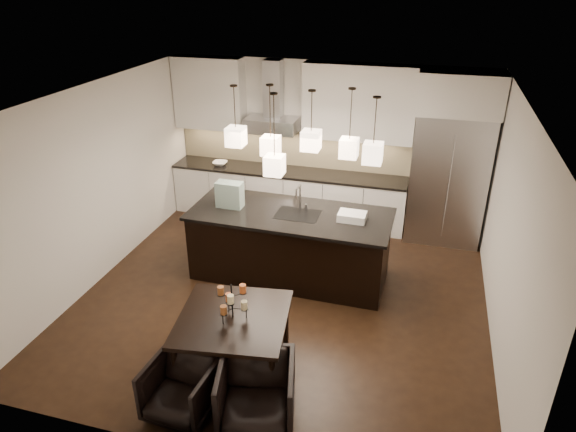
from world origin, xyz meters
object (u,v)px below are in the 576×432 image
(dining_table, at_px, (234,342))
(armchair_left, at_px, (182,389))
(refrigerator, at_px, (448,179))
(armchair_right, at_px, (256,393))
(island_body, at_px, (290,246))

(dining_table, distance_m, armchair_left, 0.82)
(refrigerator, distance_m, armchair_right, 4.96)
(refrigerator, height_order, dining_table, refrigerator)
(armchair_left, bearing_deg, armchair_right, 12.58)
(island_body, bearing_deg, dining_table, -91.20)
(refrigerator, bearing_deg, armchair_left, -118.34)
(refrigerator, relative_size, armchair_right, 2.79)
(refrigerator, relative_size, dining_table, 1.80)
(refrigerator, height_order, armchair_left, refrigerator)
(island_body, bearing_deg, refrigerator, 41.28)
(island_body, height_order, dining_table, island_body)
(dining_table, xyz_separation_m, armchair_left, (-0.29, -0.76, -0.05))
(dining_table, distance_m, armchair_right, 0.82)
(dining_table, bearing_deg, island_body, 79.78)
(armchair_right, bearing_deg, dining_table, 113.22)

